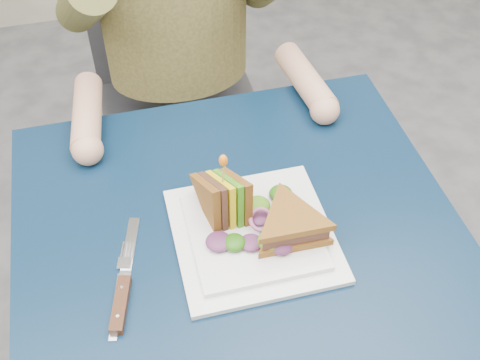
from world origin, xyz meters
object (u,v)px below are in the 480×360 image
object	(u,v)px
fork	(120,291)
table	(243,267)
knife	(122,293)
sandwich_upright	(224,200)
sandwich_flat	(291,225)
chair	(175,72)
plate	(253,234)

from	to	relation	value
fork	table	bearing A→B (deg)	13.72
knife	fork	bearing A→B (deg)	111.27
sandwich_upright	knife	bearing A→B (deg)	-150.49
sandwich_flat	sandwich_upright	distance (m)	0.12
table	knife	xyz separation A→B (m)	(-0.21, -0.06, 0.09)
table	fork	distance (m)	0.23
chair	sandwich_flat	size ratio (longest dim) A/B	6.32
sandwich_upright	plate	bearing A→B (deg)	-49.97
plate	sandwich_upright	xyz separation A→B (m)	(-0.04, 0.04, 0.05)
plate	sandwich_flat	size ratio (longest dim) A/B	1.77
sandwich_flat	chair	bearing A→B (deg)	95.46
sandwich_flat	fork	world-z (taller)	sandwich_flat
table	sandwich_flat	world-z (taller)	sandwich_flat
table	chair	distance (m)	0.75
chair	fork	world-z (taller)	chair
table	plate	size ratio (longest dim) A/B	2.88
chair	knife	world-z (taller)	chair
chair	plate	world-z (taller)	chair
plate	chair	bearing A→B (deg)	91.40
chair	sandwich_flat	bearing A→B (deg)	-84.54
sandwich_upright	fork	world-z (taller)	sandwich_upright
knife	table	bearing A→B (deg)	15.99
table	knife	size ratio (longest dim) A/B	3.42
chair	sandwich_flat	world-z (taller)	chair
chair	table	bearing A→B (deg)	-90.00
knife	sandwich_upright	bearing A→B (deg)	29.51
table	chair	size ratio (longest dim) A/B	0.81
plate	knife	bearing A→B (deg)	-164.89
knife	plate	bearing A→B (deg)	15.11
chair	knife	xyz separation A→B (m)	(-0.21, -0.80, 0.20)
fork	knife	distance (m)	0.01
table	sandwich_upright	xyz separation A→B (m)	(-0.02, 0.05, 0.13)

